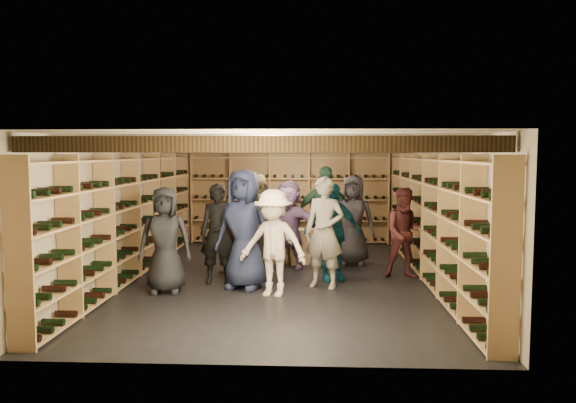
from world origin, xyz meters
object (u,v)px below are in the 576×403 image
(person_0, at_px, (165,240))
(person_6, at_px, (244,229))
(person_3, at_px, (273,243))
(person_9, at_px, (266,231))
(person_10, at_px, (324,215))
(person_1, at_px, (218,234))
(person_4, at_px, (332,232))
(crate_stack_right, at_px, (272,246))
(person_2, at_px, (259,227))
(crate_stack_left, at_px, (302,246))
(person_5, at_px, (236,232))
(person_7, at_px, (324,232))
(person_11, at_px, (289,224))
(person_12, at_px, (353,220))
(crate_loose, at_px, (333,246))
(person_8, at_px, (406,233))

(person_0, height_order, person_6, person_6)
(person_3, height_order, person_6, person_6)
(person_9, relative_size, person_10, 0.78)
(person_1, height_order, person_3, person_1)
(person_1, xyz_separation_m, person_6, (0.46, -0.30, 0.12))
(person_1, distance_m, person_4, 1.91)
(crate_stack_right, xyz_separation_m, person_1, (-0.75, -1.75, 0.49))
(person_3, height_order, person_10, person_10)
(person_4, bearing_deg, crate_stack_right, 116.91)
(person_2, relative_size, person_3, 1.11)
(person_1, relative_size, person_3, 1.03)
(person_3, bearing_deg, crate_stack_left, 97.15)
(person_3, xyz_separation_m, person_5, (-0.79, 1.57, -0.06))
(person_3, distance_m, person_7, 0.98)
(person_0, height_order, person_1, person_1)
(person_5, bearing_deg, person_11, 53.65)
(person_6, xyz_separation_m, person_9, (0.24, 1.25, -0.21))
(person_0, relative_size, person_5, 1.10)
(person_7, relative_size, person_9, 1.21)
(person_6, bearing_deg, person_10, 77.50)
(crate_stack_left, distance_m, person_7, 2.03)
(person_1, distance_m, person_12, 2.91)
(crate_loose, distance_m, person_11, 2.29)
(crate_stack_right, distance_m, person_4, 1.85)
(person_4, distance_m, person_11, 1.25)
(person_11, bearing_deg, person_3, -69.89)
(person_3, height_order, person_5, person_3)
(person_4, bearing_deg, person_2, 165.71)
(person_0, distance_m, person_6, 1.24)
(crate_stack_right, distance_m, person_11, 0.72)
(crate_stack_right, distance_m, person_6, 2.15)
(crate_loose, relative_size, person_4, 0.30)
(person_12, bearing_deg, crate_loose, 104.99)
(crate_loose, bearing_deg, person_1, -121.02)
(person_3, bearing_deg, person_6, 153.41)
(person_6, bearing_deg, crate_loose, 87.19)
(crate_stack_left, distance_m, person_3, 2.57)
(person_0, distance_m, person_11, 2.68)
(crate_loose, height_order, person_1, person_1)
(crate_loose, distance_m, person_9, 2.77)
(person_0, xyz_separation_m, person_3, (1.69, -0.12, -0.01))
(person_2, xyz_separation_m, person_9, (0.08, 0.55, -0.16))
(person_5, height_order, person_11, person_11)
(crate_loose, bearing_deg, person_9, -118.64)
(person_8, xyz_separation_m, person_12, (-0.84, 1.16, 0.08))
(person_6, distance_m, person_11, 1.76)
(person_3, distance_m, person_11, 2.09)
(crate_stack_right, relative_size, person_4, 0.41)
(person_4, height_order, person_5, person_4)
(crate_loose, relative_size, person_5, 0.34)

